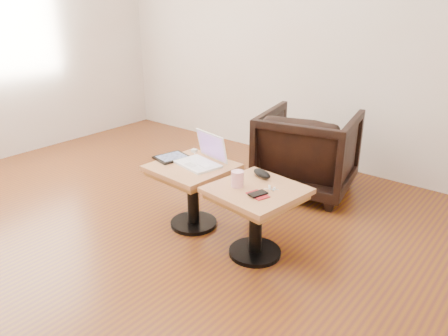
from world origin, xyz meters
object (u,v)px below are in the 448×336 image
Objects in this scene: side_table_right at (256,205)px; striped_cup at (237,179)px; armchair at (308,152)px; side_table_left at (192,181)px; laptop at (202,158)px.

side_table_right is 5.75× the size of striped_cup.
side_table_right is at bearing 90.59° from armchair.
armchair is (-0.14, 1.14, -0.17)m from striped_cup.
side_table_right is 1.12m from armchair.
side_table_left and side_table_right have the same top height.
laptop is at bearing 62.07° from armchair.
side_table_left is 1.58× the size of laptop.
side_table_left is at bearing -176.08° from side_table_right.
laptop is 0.44m from striped_cup.
striped_cup is at bearing -7.92° from laptop.
side_table_right is (0.57, -0.03, 0.00)m from side_table_left.
armchair is at bearing 85.96° from laptop.
side_table_left is 1.10m from armchair.
striped_cup reaches higher than side_table_left.
side_table_left is 0.72× the size of armchair.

